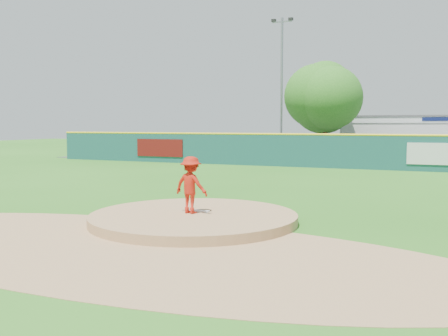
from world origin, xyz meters
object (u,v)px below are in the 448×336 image
at_px(playground_slide, 169,146).
at_px(van, 367,149).
at_px(pitcher, 191,185).
at_px(deciduous_tree, 326,98).
at_px(light_pole_left, 282,81).
at_px(pool_building_grp, 444,136).

bearing_deg(playground_slide, van, 7.55).
relative_size(pitcher, van, 0.27).
bearing_deg(pitcher, van, -83.27).
relative_size(playground_slide, deciduous_tree, 0.41).
relative_size(pitcher, playground_slide, 0.50).
height_order(pitcher, deciduous_tree, deciduous_tree).
relative_size(deciduous_tree, light_pole_left, 0.67).
height_order(pitcher, light_pole_left, light_pole_left).
distance_m(pitcher, light_pole_left, 28.10).
distance_m(van, light_pole_left, 8.87).
bearing_deg(pitcher, light_pole_left, -68.50).
bearing_deg(pool_building_grp, pitcher, -100.76).
distance_m(pitcher, pool_building_grp, 32.57).
bearing_deg(deciduous_tree, playground_slide, -172.67).
bearing_deg(van, deciduous_tree, 111.89).
bearing_deg(deciduous_tree, pitcher, -85.60).
distance_m(deciduous_tree, light_pole_left, 4.72).
height_order(playground_slide, deciduous_tree, deciduous_tree).
bearing_deg(playground_slide, pool_building_grp, 22.90).
xyz_separation_m(pool_building_grp, light_pole_left, (-12.00, -4.99, 4.39)).
relative_size(pitcher, light_pole_left, 0.14).
xyz_separation_m(van, deciduous_tree, (-2.99, -0.44, 3.74)).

